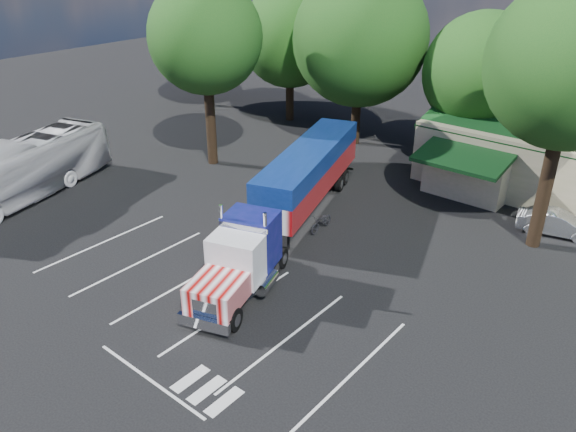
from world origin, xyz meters
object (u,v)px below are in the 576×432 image
Objects in this scene: bicycle at (322,222)px; tour_bus at (20,171)px; silver_sedan at (556,223)px; semi_truck at (294,190)px; woman at (243,258)px.

bicycle is 18.95m from tour_bus.
silver_sedan is (10.20, 7.87, 0.16)m from bicycle.
semi_truck is 10.48× the size of woman.
semi_truck is 5.76m from woman.
woman is 0.44× the size of silver_sedan.
silver_sedan is at bearing 17.69° from semi_truck.
bicycle is at bearing 5.49° from semi_truck.
bicycle is 0.48× the size of silver_sedan.
semi_truck reaches higher than woman.
tour_bus is at bearing -171.68° from semi_truck.
semi_truck is at bearing -160.66° from bicycle.
woman is 0.14× the size of tour_bus.
tour_bus reaches higher than woman.
woman is at bearing -95.35° from semi_truck.
tour_bus reaches higher than silver_sedan.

